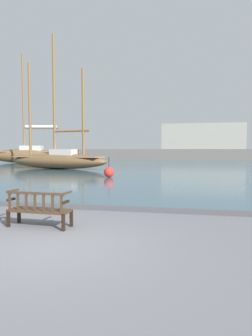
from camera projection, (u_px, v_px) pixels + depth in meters
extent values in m
plane|color=slate|center=(48.00, 247.00, 6.04)|extent=(160.00, 160.00, 0.00)
cube|color=#385666|center=(171.00, 162.00, 49.04)|extent=(100.00, 80.00, 0.08)
cube|color=#4C4C50|center=(102.00, 208.00, 9.80)|extent=(40.00, 0.30, 0.12)
cube|color=black|center=(19.00, 215.00, 8.03)|extent=(0.07, 0.07, 0.42)
cube|color=black|center=(71.00, 218.00, 7.64)|extent=(0.07, 0.07, 0.42)
cube|color=black|center=(8.00, 219.00, 7.59)|extent=(0.07, 0.07, 0.42)
cube|color=black|center=(63.00, 222.00, 7.20)|extent=(0.07, 0.07, 0.42)
cube|color=#422D1E|center=(40.00, 210.00, 7.60)|extent=(1.63, 0.61, 0.06)
cube|color=#422D1E|center=(35.00, 193.00, 7.36)|extent=(1.60, 0.14, 0.06)
cube|color=#422D1E|center=(10.00, 201.00, 7.56)|extent=(0.06, 0.04, 0.41)
cube|color=#422D1E|center=(18.00, 202.00, 7.50)|extent=(0.06, 0.04, 0.41)
cube|color=#422D1E|center=(26.00, 202.00, 7.44)|extent=(0.06, 0.04, 0.41)
cube|color=#422D1E|center=(35.00, 203.00, 7.38)|extent=(0.06, 0.04, 0.41)
cube|color=#422D1E|center=(44.00, 203.00, 7.31)|extent=(0.06, 0.04, 0.41)
cube|color=#422D1E|center=(52.00, 204.00, 7.25)|extent=(0.06, 0.04, 0.41)
cube|color=#422D1E|center=(61.00, 204.00, 7.19)|extent=(0.06, 0.04, 0.41)
cube|color=black|center=(11.00, 199.00, 7.70)|extent=(0.08, 0.30, 0.06)
cube|color=#422D1E|center=(13.00, 191.00, 7.77)|extent=(0.09, 0.47, 0.04)
cube|color=black|center=(66.00, 202.00, 7.30)|extent=(0.08, 0.30, 0.06)
cube|color=#422D1E|center=(67.00, 193.00, 7.38)|extent=(0.09, 0.47, 0.04)
ellipsoid|color=brown|center=(57.00, 161.00, 29.70)|extent=(11.23, 4.67, 1.54)
cube|color=#997A5B|center=(57.00, 157.00, 29.67)|extent=(9.82, 3.76, 0.08)
cube|color=beige|center=(64.00, 153.00, 29.34)|extent=(2.75, 1.93, 0.72)
cylinder|color=brown|center=(54.00, 96.00, 29.42)|extent=(0.27, 0.27, 11.89)
cylinder|color=brown|center=(72.00, 131.00, 28.88)|extent=(3.89, 0.93, 0.22)
cylinder|color=brown|center=(30.00, 110.00, 30.62)|extent=(0.27, 0.27, 9.50)
cylinder|color=brown|center=(83.00, 113.00, 28.29)|extent=(0.27, 0.27, 8.27)
ellipsoid|color=brown|center=(26.00, 156.00, 43.10)|extent=(10.81, 4.80, 2.04)
cube|color=#997A5B|center=(26.00, 152.00, 43.07)|extent=(9.44, 3.89, 0.08)
cube|color=beige|center=(32.00, 149.00, 43.05)|extent=(3.31, 2.07, 0.87)
cylinder|color=brown|center=(23.00, 103.00, 42.65)|extent=(0.27, 0.27, 13.88)
cylinder|color=brown|center=(41.00, 128.00, 42.88)|extent=(4.90, 1.25, 0.21)
cylinder|color=silver|center=(41.00, 127.00, 42.87)|extent=(4.45, 1.36, 0.42)
sphere|color=red|center=(109.00, 172.00, 20.48)|extent=(0.70, 0.70, 0.70)
cylinder|color=#2D2D33|center=(109.00, 162.00, 20.44)|extent=(0.06, 0.06, 0.70)
cube|color=#66605B|center=(174.00, 154.00, 59.58)|extent=(43.74, 2.40, 2.14)
cube|color=gray|center=(203.00, 136.00, 58.25)|extent=(15.82, 2.00, 4.97)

